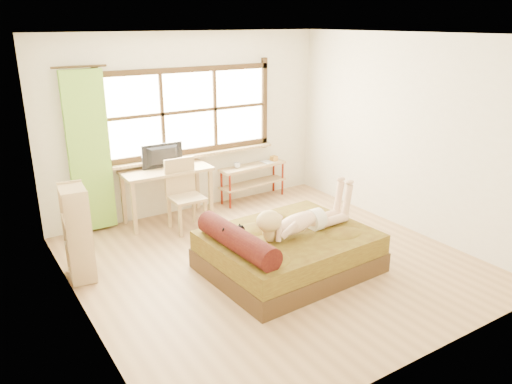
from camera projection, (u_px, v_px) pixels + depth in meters
floor at (272, 262)px, 6.19m from camera, size 4.50×4.50×0.00m
ceiling at (275, 34)px, 5.31m from camera, size 4.50×4.50×0.00m
wall_back at (189, 124)px, 7.54m from camera, size 4.50×0.00×4.50m
wall_front at (433, 219)px, 3.96m from camera, size 4.50×0.00×4.50m
wall_left at (72, 191)px, 4.61m from camera, size 0.00×4.50×4.50m
wall_right at (407, 134)px, 6.90m from camera, size 0.00×4.50×4.50m
window at (190, 114)px, 7.47m from camera, size 2.80×0.16×1.46m
curtain at (89, 153)px, 6.73m from camera, size 0.55×0.10×2.20m
bed at (286, 251)px, 5.91m from camera, size 1.96×1.60×0.72m
woman at (303, 210)px, 5.81m from camera, size 1.34×0.45×0.56m
kitten at (232, 235)px, 5.54m from camera, size 0.29×0.13×0.23m
desk at (166, 176)px, 7.25m from camera, size 1.30×0.61×0.80m
monitor at (164, 156)px, 7.19m from camera, size 0.62×0.09×0.35m
chair at (184, 190)px, 7.06m from camera, size 0.46×0.46×1.01m
pipe_shelf at (253, 174)px, 8.23m from camera, size 1.21×0.40×0.67m
cup at (237, 165)px, 8.00m from camera, size 0.12×0.12×0.09m
book at (263, 163)px, 8.27m from camera, size 0.17×0.23×0.02m
bookshelf at (77, 233)px, 5.65m from camera, size 0.32×0.50×1.10m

